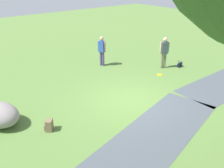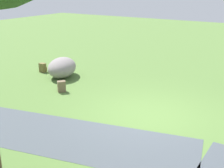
# 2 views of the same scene
# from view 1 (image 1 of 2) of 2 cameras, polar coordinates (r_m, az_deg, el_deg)

# --- Properties ---
(ground_plane) EXTENTS (48.00, 48.00, 0.00)m
(ground_plane) POSITION_cam_1_polar(r_m,az_deg,el_deg) (9.95, 4.82, -4.07)
(ground_plane) COLOR #547738
(footpath_segment_mid) EXTENTS (8.24, 3.64, 0.01)m
(footpath_segment_mid) POSITION_cam_1_polar(r_m,az_deg,el_deg) (7.48, 6.61, -15.26)
(footpath_segment_mid) COLOR #464D54
(footpath_segment_mid) RESTS_ON ground
(woman_with_handbag) EXTENTS (0.46, 0.39, 1.72)m
(woman_with_handbag) POSITION_cam_1_polar(r_m,az_deg,el_deg) (13.33, 12.28, 7.76)
(woman_with_handbag) COLOR #686F4F
(woman_with_handbag) RESTS_ON ground
(man_near_boulder) EXTENTS (0.33, 0.50, 1.66)m
(man_near_boulder) POSITION_cam_1_polar(r_m,az_deg,el_deg) (13.42, -2.41, 8.26)
(man_near_boulder) COLOR #4A426B
(man_near_boulder) RESTS_ON ground
(handbag_on_grass) EXTENTS (0.33, 0.30, 0.31)m
(handbag_on_grass) POSITION_cam_1_polar(r_m,az_deg,el_deg) (13.97, 15.74, 4.46)
(handbag_on_grass) COLOR black
(handbag_on_grass) RESTS_ON ground
(spare_backpack_on_lawn) EXTENTS (0.35, 0.35, 0.40)m
(spare_backpack_on_lawn) POSITION_cam_1_polar(r_m,az_deg,el_deg) (8.38, -14.66, -9.44)
(spare_backpack_on_lawn) COLOR brown
(spare_backpack_on_lawn) RESTS_ON ground
(frisbee_on_grass) EXTENTS (0.28, 0.28, 0.02)m
(frisbee_on_grass) POSITION_cam_1_polar(r_m,az_deg,el_deg) (12.66, 11.20, 2.16)
(frisbee_on_grass) COLOR gold
(frisbee_on_grass) RESTS_ON ground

